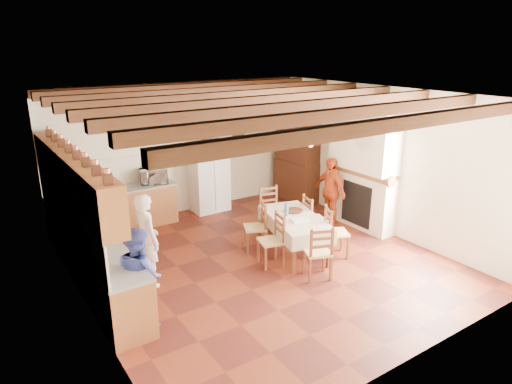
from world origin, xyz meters
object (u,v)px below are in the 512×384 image
(chair_left_near, at_px, (271,240))
(microwave, at_px, (154,176))
(person_woman_blue, at_px, (140,276))
(refrigerator, at_px, (208,176))
(person_man, at_px, (147,240))
(chair_end_near, at_px, (318,251))
(chair_right_near, at_px, (337,232))
(chair_end_far, at_px, (272,210))
(dining_table, at_px, (295,221))
(chair_left_far, at_px, (255,227))
(person_woman_red, at_px, (330,191))
(hutch, at_px, (297,156))
(chair_right_far, at_px, (315,218))

(chair_left_near, distance_m, microwave, 3.29)
(person_woman_blue, bearing_deg, refrigerator, -51.51)
(chair_left_near, distance_m, person_man, 2.15)
(person_man, relative_size, person_woman_blue, 1.10)
(chair_end_near, relative_size, person_woman_blue, 0.67)
(refrigerator, relative_size, person_man, 1.06)
(microwave, bearing_deg, refrigerator, 18.03)
(chair_right_near, height_order, chair_end_near, same)
(chair_end_far, bearing_deg, chair_end_near, -91.86)
(refrigerator, distance_m, person_man, 3.62)
(dining_table, height_order, chair_end_near, chair_end_near)
(chair_left_far, bearing_deg, person_woman_blue, -43.60)
(chair_end_near, relative_size, person_man, 0.61)
(dining_table, xyz_separation_m, chair_right_near, (0.57, -0.53, -0.17))
(refrigerator, height_order, chair_left_far, refrigerator)
(chair_right_near, xyz_separation_m, chair_end_far, (-0.33, 1.61, 0.00))
(chair_left_near, relative_size, person_woman_red, 0.64)
(person_man, bearing_deg, chair_end_far, -82.09)
(dining_table, height_order, person_man, person_man)
(hutch, relative_size, chair_right_near, 2.37)
(chair_left_near, bearing_deg, chair_end_near, 39.39)
(chair_end_near, bearing_deg, chair_end_far, -81.42)
(refrigerator, xyz_separation_m, person_woman_red, (1.76, -2.28, -0.08))
(chair_right_near, bearing_deg, chair_right_far, 17.72)
(dining_table, relative_size, chair_left_far, 1.90)
(chair_left_near, bearing_deg, person_woman_blue, -67.99)
(hutch, distance_m, person_woman_blue, 5.98)
(hutch, distance_m, chair_end_near, 4.12)
(chair_left_near, xyz_separation_m, person_man, (-2.06, 0.55, 0.31))
(chair_left_near, bearing_deg, refrigerator, -174.68)
(chair_right_far, distance_m, person_woman_red, 1.05)
(person_woman_blue, xyz_separation_m, microwave, (1.63, 3.50, 0.34))
(chair_right_far, xyz_separation_m, person_woman_red, (0.87, 0.52, 0.27))
(person_man, bearing_deg, microwave, -29.47)
(hutch, height_order, chair_right_far, hutch)
(chair_right_far, bearing_deg, chair_left_near, 118.31)
(chair_end_near, xyz_separation_m, microwave, (-1.29, 3.92, 0.58))
(chair_end_far, relative_size, microwave, 1.68)
(dining_table, distance_m, chair_left_near, 0.70)
(person_woman_blue, bearing_deg, dining_table, -91.92)
(dining_table, xyz_separation_m, chair_left_far, (-0.55, 0.52, -0.17))
(chair_right_near, xyz_separation_m, person_man, (-3.29, 0.92, 0.31))
(chair_left_far, bearing_deg, person_man, -62.25)
(chair_end_near, height_order, person_woman_red, person_woman_red)
(chair_right_far, distance_m, chair_end_far, 0.97)
(person_man, height_order, person_woman_blue, person_man)
(refrigerator, xyz_separation_m, chair_end_far, (0.46, -1.93, -0.35))
(chair_right_far, height_order, chair_end_near, same)
(person_woman_red, bearing_deg, person_man, -84.51)
(person_man, xyz_separation_m, person_woman_blue, (-0.47, -0.94, -0.07))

